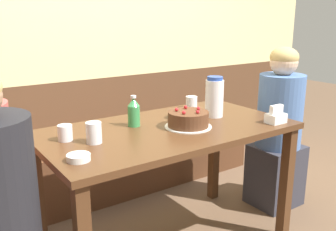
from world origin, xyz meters
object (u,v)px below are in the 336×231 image
birthday_cake (188,119)px  glass_water_tall (191,102)px  soju_bottle (134,112)px  bench_seat (106,167)px  water_pitcher (214,97)px  glass_shot_small (94,133)px  napkin_holder (276,116)px  person_grey_tee (278,133)px  bowl_soup_white (79,158)px  bowl_rice_small (177,115)px  glass_tumbler_short (65,133)px

birthday_cake → glass_water_tall: bearing=49.4°
soju_bottle → bench_seat: bearing=78.6°
water_pitcher → glass_shot_small: size_ratio=2.37×
bench_seat → napkin_holder: (0.56, -1.12, 0.57)m
birthday_cake → napkin_holder: (0.47, -0.22, -0.01)m
napkin_holder → person_grey_tee: bearing=35.9°
birthday_cake → soju_bottle: (-0.24, 0.19, 0.04)m
bowl_soup_white → water_pitcher: bearing=12.8°
soju_bottle → napkin_holder: 0.82m
bowl_rice_small → bench_seat: bearing=102.7°
bowl_soup_white → person_grey_tee: size_ratio=0.09×
napkin_holder → bowl_rice_small: 0.58m
napkin_holder → glass_water_tall: 0.58m
bench_seat → napkin_holder: bearing=-63.4°
bowl_soup_white → glass_tumbler_short: glass_tumbler_short is taller
bench_seat → soju_bottle: bearing=-101.4°
birthday_cake → glass_tumbler_short: size_ratio=3.31×
glass_water_tall → bowl_soup_white: bearing=-154.7°
soju_bottle → birthday_cake: bearing=-39.0°
water_pitcher → person_grey_tee: person_grey_tee is taller
birthday_cake → glass_shot_small: birthday_cake is taller
birthday_cake → glass_shot_small: (-0.54, 0.05, 0.01)m
soju_bottle → person_grey_tee: bearing=-6.3°
water_pitcher → person_grey_tee: 0.68m
bench_seat → bowl_rice_small: bowl_rice_small is taller
napkin_holder → bowl_soup_white: 1.16m
water_pitcher → napkin_holder: 0.38m
bench_seat → glass_shot_small: (-0.45, -0.85, 0.58)m
glass_shot_small → person_grey_tee: person_grey_tee is taller
birthday_cake → glass_shot_small: bearing=174.7°
birthday_cake → soju_bottle: soju_bottle is taller
soju_bottle → person_grey_tee: 1.15m
water_pitcher → bowl_rice_small: 0.25m
person_grey_tee → napkin_holder: bearing=35.9°
water_pitcher → glass_shot_small: 0.82m
bench_seat → napkin_holder: napkin_holder is taller
bowl_soup_white → glass_tumbler_short: 0.30m
bowl_rice_small → glass_water_tall: bearing=32.2°
soju_bottle → glass_shot_small: (-0.30, -0.14, -0.03)m
birthday_cake → bowl_soup_white: size_ratio=2.57×
bench_seat → bowl_soup_white: (-0.60, -1.02, 0.54)m
birthday_cake → bench_seat: bearing=95.9°
bowl_rice_small → person_grey_tee: 0.84m
soju_bottle → napkin_holder: soju_bottle is taller
napkin_holder → glass_shot_small: bearing=164.9°
glass_water_tall → person_grey_tee: person_grey_tee is taller
soju_bottle → glass_water_tall: size_ratio=2.17×
bowl_rice_small → glass_tumbler_short: (-0.71, -0.03, 0.02)m
soju_bottle → glass_shot_small: size_ratio=1.68×
glass_shot_small → birthday_cake: bearing=-5.3°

